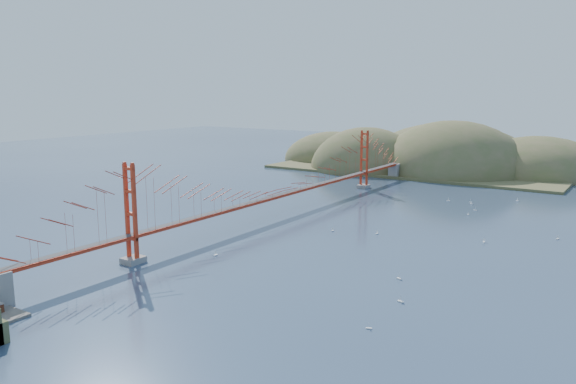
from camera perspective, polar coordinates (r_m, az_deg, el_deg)
The scene contains 17 objects.
ground at distance 89.36m, azimuth -0.81°, elevation -2.37°, with size 320.00×320.00×0.00m, color #2B3D56.
bridge at distance 88.23m, azimuth -0.75°, elevation 2.09°, with size 2.20×94.40×12.00m.
far_headlands at distance 149.40m, azimuth 14.94°, elevation 2.43°, with size 84.00×58.00×25.00m.
sailboat_14 at distance 78.82m, azimuth 9.03°, elevation -4.13°, with size 0.51×0.59×0.67m.
sailboat_3 at distance 104.52m, azimuth 15.98°, elevation -0.82°, with size 0.62×0.61×0.70m.
sailboat_4 at distance 83.28m, azimuth 25.71°, elevation -4.26°, with size 0.59×0.61×0.68m.
sailboat_15 at distance 94.08m, azimuth 17.82°, elevation -2.14°, with size 0.45×0.51×0.57m.
sailboat_2 at distance 54.73m, azimuth 11.37°, elevation -10.76°, with size 0.65×0.62×0.74m.
sailboat_13 at distance 48.64m, azimuth 8.21°, elevation -13.45°, with size 0.53×0.52×0.59m.
sailboat_12 at distance 104.46m, azimuth 18.04°, elevation -0.94°, with size 0.56×0.51×0.63m.
sailboat_16 at distance 103.19m, azimuth 18.14°, elevation -1.09°, with size 0.57×0.57×0.60m.
sailboat_6 at distance 60.93m, azimuth 11.22°, elevation -8.55°, with size 0.62×0.62×0.70m.
sailboat_0 at distance 79.62m, azimuth 4.55°, elevation -3.89°, with size 0.43×0.53×0.62m.
sailboat_1 at distance 78.03m, azimuth 19.29°, elevation -4.74°, with size 0.64×0.64×0.72m.
sailboat_7 at distance 97.72m, azimuth 18.48°, elevation -1.72°, with size 0.57×0.51×0.65m.
sailboat_10 at distance 68.50m, azimuth -7.36°, elevation -6.30°, with size 0.52×0.61×0.70m.
sailboat_extra_0 at distance 108.73m, azimuth 22.28°, elevation -0.78°, with size 0.58×0.58×0.63m.
Camera 1 is at (49.26, -71.91, 19.69)m, focal length 35.00 mm.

